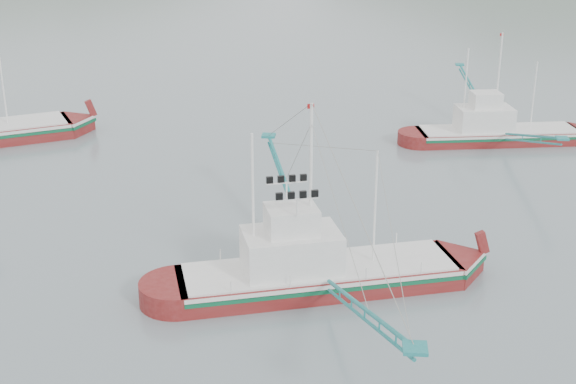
{
  "coord_description": "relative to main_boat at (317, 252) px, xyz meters",
  "views": [
    {
      "loc": [
        3.66,
        -35.01,
        18.88
      ],
      "look_at": [
        0.0,
        6.0,
        3.2
      ],
      "focal_mm": 50.0,
      "sensor_mm": 36.0,
      "label": 1
    }
  ],
  "objects": [
    {
      "name": "main_boat",
      "position": [
        0.0,
        0.0,
        0.0
      ],
      "size": [
        14.57,
        24.86,
        10.34
      ],
      "rotation": [
        0.0,
        0.0,
        0.31
      ],
      "color": "maroon",
      "rests_on": "ground"
    },
    {
      "name": "bg_boat_right",
      "position": [
        12.8,
        25.97,
        -0.45
      ],
      "size": [
        13.1,
        22.82,
        9.31
      ],
      "rotation": [
        0.0,
        0.0,
        0.18
      ],
      "color": "maroon",
      "rests_on": "ground"
    },
    {
      "name": "ground",
      "position": [
        -1.87,
        -0.94,
        -2.02
      ],
      "size": [
        1200.0,
        1200.0,
        0.0
      ],
      "primitive_type": "plane",
      "color": "slate",
      "rests_on": "ground"
    }
  ]
}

